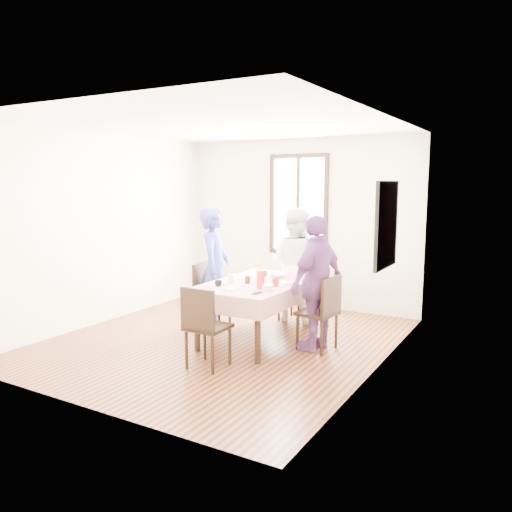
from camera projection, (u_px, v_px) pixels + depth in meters
name	position (u px, v px, depth m)	size (l,w,h in m)	color
ground	(223.00, 340.00, 6.51)	(4.50, 4.50, 0.00)	black
back_wall	(299.00, 223.00, 8.24)	(4.00, 4.00, 0.00)	beige
right_wall	(380.00, 246.00, 5.33)	(4.50, 4.50, 0.00)	beige
window_frame	(299.00, 205.00, 8.18)	(1.02, 0.06, 1.62)	black
window_pane	(299.00, 205.00, 8.19)	(0.90, 0.02, 1.50)	white
art_poster	(387.00, 225.00, 5.57)	(0.04, 0.76, 0.96)	red
dining_table	(258.00, 312.00, 6.48)	(0.95, 1.59, 0.75)	black
tablecloth	(258.00, 282.00, 6.42)	(1.07, 1.71, 0.01)	#610201
chair_left	(213.00, 296.00, 6.98)	(0.42, 0.42, 0.91)	black
chair_right	(317.00, 313.00, 6.11)	(0.42, 0.42, 0.91)	black
chair_far	(295.00, 290.00, 7.40)	(0.42, 0.42, 0.91)	black
chair_near	(208.00, 327.00, 5.52)	(0.42, 0.42, 0.91)	black
person_left	(214.00, 269.00, 6.92)	(0.61, 0.40, 1.68)	#363E8B
person_far	(295.00, 265.00, 7.33)	(0.80, 0.63, 1.65)	white
person_right	(316.00, 283.00, 6.07)	(0.96, 0.40, 1.63)	#633472
mug_black	(218.00, 283.00, 6.15)	(0.09, 0.09, 0.07)	black
mug_flag	(276.00, 283.00, 6.14)	(0.10, 0.10, 0.09)	red
mug_green	(264.00, 274.00, 6.78)	(0.10, 0.10, 0.08)	#0C7226
serving_bowl	(278.00, 276.00, 6.71)	(0.19, 0.19, 0.05)	white
juice_carton	(261.00, 280.00, 6.00)	(0.07, 0.07, 0.22)	red
butter_tub	(268.00, 289.00, 5.87)	(0.12, 0.12, 0.06)	white
jam_jar	(248.00, 280.00, 6.32)	(0.07, 0.07, 0.09)	black
drinking_glass	(231.00, 279.00, 6.35)	(0.07, 0.07, 0.10)	silver
smartphone	(257.00, 293.00, 5.75)	(0.07, 0.15, 0.01)	black
flower_vase	(259.00, 277.00, 6.44)	(0.06, 0.06, 0.12)	silver
plate_left	(239.00, 278.00, 6.66)	(0.20, 0.20, 0.01)	white
plate_right	(285.00, 283.00, 6.35)	(0.20, 0.20, 0.01)	white
plate_far	(282.00, 274.00, 6.96)	(0.20, 0.20, 0.01)	white
plate_near	(231.00, 289.00, 5.99)	(0.20, 0.20, 0.01)	white
butter_lid	(268.00, 285.00, 5.87)	(0.12, 0.12, 0.01)	blue
flower_bunch	(259.00, 268.00, 6.42)	(0.09, 0.09, 0.10)	yellow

